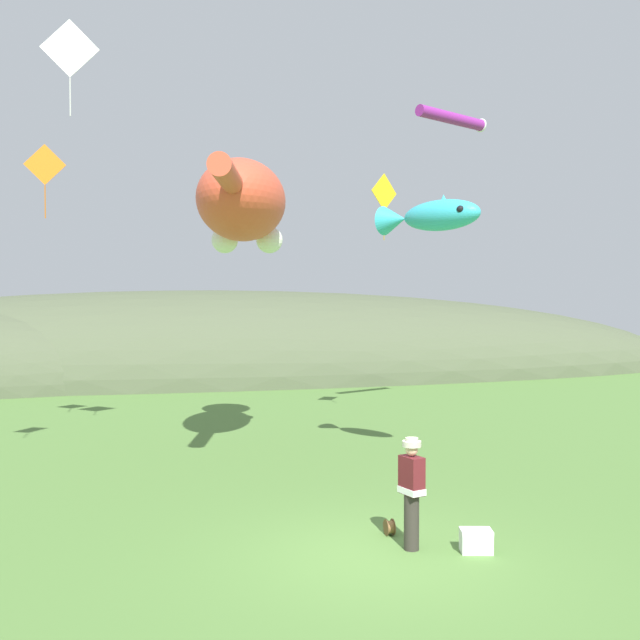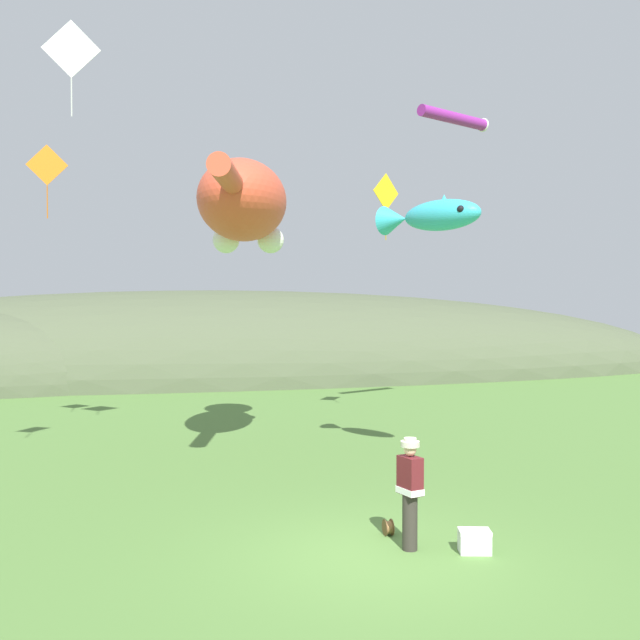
% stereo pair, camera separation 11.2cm
% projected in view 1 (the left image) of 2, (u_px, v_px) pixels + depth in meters
% --- Properties ---
extents(ground_plane, '(120.00, 120.00, 0.00)m').
position_uv_depth(ground_plane, '(381.00, 557.00, 10.92)').
color(ground_plane, '#517A38').
extents(distant_hill_ridge, '(56.02, 14.02, 8.99)m').
position_uv_depth(distant_hill_ridge, '(156.00, 379.00, 36.04)').
color(distant_hill_ridge, '#4C563D').
rests_on(distant_hill_ridge, ground).
extents(festival_attendant, '(0.37, 0.48, 1.77)m').
position_uv_depth(festival_attendant, '(412.00, 490.00, 11.22)').
color(festival_attendant, '#332D28').
rests_on(festival_attendant, ground).
extents(kite_spool, '(0.13, 0.27, 0.27)m').
position_uv_depth(kite_spool, '(389.00, 527.00, 11.92)').
color(kite_spool, olive).
rests_on(kite_spool, ground).
extents(picnic_cooler, '(0.56, 0.44, 0.36)m').
position_uv_depth(picnic_cooler, '(476.00, 541.00, 11.11)').
color(picnic_cooler, white).
rests_on(picnic_cooler, ground).
extents(kite_giant_cat, '(3.01, 7.49, 2.31)m').
position_uv_depth(kite_giant_cat, '(244.00, 204.00, 17.93)').
color(kite_giant_cat, '#E04C33').
extents(kite_fish_windsock, '(2.02, 2.56, 0.80)m').
position_uv_depth(kite_fish_windsock, '(430.00, 216.00, 16.02)').
color(kite_fish_windsock, '#33B2CC').
extents(kite_tube_streamer, '(2.82, 1.63, 0.44)m').
position_uv_depth(kite_tube_streamer, '(452.00, 118.00, 22.21)').
color(kite_tube_streamer, '#8C268C').
extents(kite_diamond_gold, '(1.01, 0.59, 2.05)m').
position_uv_depth(kite_diamond_gold, '(384.00, 193.00, 21.91)').
color(kite_diamond_gold, yellow).
extents(kite_diamond_white, '(1.35, 0.10, 2.26)m').
position_uv_depth(kite_diamond_white, '(70.00, 49.00, 16.70)').
color(kite_diamond_white, white).
extents(kite_diamond_orange, '(1.11, 0.08, 2.01)m').
position_uv_depth(kite_diamond_orange, '(45.00, 165.00, 19.35)').
color(kite_diamond_orange, orange).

